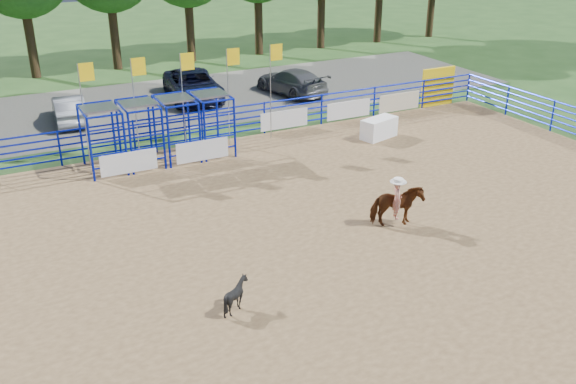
% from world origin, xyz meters
% --- Properties ---
extents(ground, '(120.00, 120.00, 0.00)m').
position_xyz_m(ground, '(0.00, 0.00, 0.00)').
color(ground, '#2F5321').
rests_on(ground, ground).
extents(arena_dirt, '(30.00, 20.00, 0.02)m').
position_xyz_m(arena_dirt, '(0.00, 0.00, 0.01)').
color(arena_dirt, olive).
rests_on(arena_dirt, ground).
extents(gravel_strip, '(40.00, 10.00, 0.01)m').
position_xyz_m(gravel_strip, '(0.00, 17.00, 0.01)').
color(gravel_strip, slate).
rests_on(gravel_strip, ground).
extents(announcer_table, '(1.86, 1.23, 0.91)m').
position_xyz_m(announcer_table, '(7.34, 7.11, 0.47)').
color(announcer_table, white).
rests_on(announcer_table, arena_dirt).
extents(horse_and_rider, '(1.80, 1.20, 2.31)m').
position_xyz_m(horse_and_rider, '(2.89, -0.41, 0.83)').
color(horse_and_rider, '#5F2F13').
rests_on(horse_and_rider, arena_dirt).
extents(calf, '(0.91, 0.84, 0.89)m').
position_xyz_m(calf, '(-3.61, -2.53, 0.46)').
color(calf, black).
rests_on(calf, arena_dirt).
extents(car_b, '(1.65, 4.07, 1.31)m').
position_xyz_m(car_b, '(-4.69, 15.82, 0.67)').
color(car_b, gray).
rests_on(car_b, gravel_strip).
extents(car_c, '(3.27, 5.86, 1.55)m').
position_xyz_m(car_c, '(1.98, 16.90, 0.78)').
color(car_c, black).
rests_on(car_c, gravel_strip).
extents(car_d, '(2.87, 5.08, 1.39)m').
position_xyz_m(car_d, '(7.23, 15.57, 0.70)').
color(car_d, '#5E5E60').
rests_on(car_d, gravel_strip).
extents(perimeter_fence, '(30.10, 20.10, 1.50)m').
position_xyz_m(perimeter_fence, '(0.00, 0.00, 0.75)').
color(perimeter_fence, '#0817B2').
rests_on(perimeter_fence, ground).
extents(chute_assembly, '(19.32, 2.41, 4.20)m').
position_xyz_m(chute_assembly, '(-1.90, 8.84, 1.26)').
color(chute_assembly, '#0817B2').
rests_on(chute_assembly, ground).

